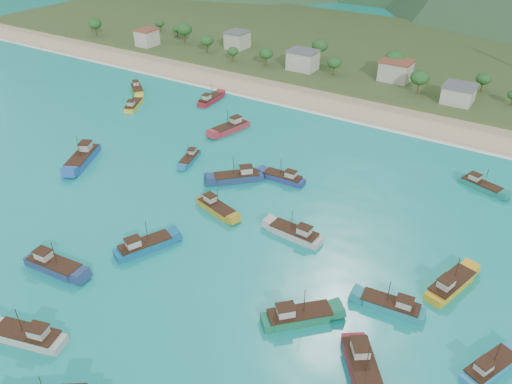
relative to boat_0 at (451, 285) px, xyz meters
The scene contains 25 objects.
ground 42.26m from the boat_0, 161.52° to the right, with size 600.00×600.00×0.00m, color #0B7F70.
beach 76.88m from the boat_0, 121.42° to the left, with size 400.00×18.00×1.20m, color beige.
land 132.80m from the boat_0, 107.57° to the left, with size 400.00×110.00×2.40m, color #385123.
surf_line 68.96m from the boat_0, 125.54° to the left, with size 400.00×2.50×0.08m, color white.
village 93.28m from the boat_0, 108.51° to the left, with size 222.54×27.35×6.42m.
vegetation 98.63m from the boat_0, 113.28° to the left, with size 277.13×25.76×9.36m.
boat_0 is the anchor object (origin of this frame).
boat_1 16.60m from the boat_0, 57.98° to the right, with size 6.59×9.89×5.66m.
boat_2 117.52m from the boat_0, 159.73° to the left, with size 9.56×8.43×5.84m.
boat_4 12.00m from the boat_0, 124.26° to the right, with size 10.43×3.99×6.02m.
boat_5 68.31m from the boat_0, 151.87° to the right, with size 11.55×4.40×6.67m.
boat_7 51.42m from the boat_0, 168.05° to the left, with size 10.44×10.31×6.69m.
boat_9 27.02m from the boat_0, 132.38° to the right, with size 10.22×10.24×6.60m.
boat_11 47.16m from the boat_0, behind, with size 10.44×5.49×5.92m.
boat_16 74.34m from the boat_0, 154.49° to the left, with size 5.89×11.95×6.79m.
boat_17 96.15m from the boat_0, 151.40° to the left, with size 3.79×10.65×6.18m.
boat_18 54.34m from the boat_0, 158.89° to the right, with size 7.37×11.19×6.40m.
boat_19 105.75m from the boat_0, 163.54° to the left, with size 6.87×10.01×5.76m.
boat_20 44.49m from the boat_0, 158.56° to the left, with size 9.93×3.26×5.81m.
boat_21 66.71m from the boat_0, 169.32° to the left, with size 4.69×8.78×4.98m.
boat_22 67.25m from the boat_0, 138.20° to the right, with size 11.63×6.24×6.59m.
boat_23 28.95m from the boat_0, behind, with size 10.78×3.73×6.27m.
boat_24 36.88m from the boat_0, 93.94° to the left, with size 10.03×5.72×5.68m.
boat_27 24.82m from the boat_0, 103.68° to the right, with size 10.02×11.88×7.15m.
boat_28 87.26m from the boat_0, behind, with size 9.20×13.52×7.76m.
Camera 1 is at (45.97, -56.95, 58.07)m, focal length 35.00 mm.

